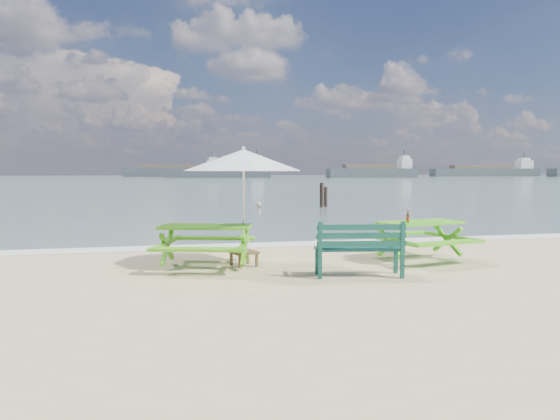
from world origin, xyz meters
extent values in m
plane|color=slate|center=(0.00, 85.00, 0.00)|extent=(300.00, 300.00, 0.00)
cube|color=silver|center=(0.00, 4.60, 0.01)|extent=(22.00, 0.90, 0.01)
cube|color=#4BA018|center=(-2.00, 1.76, 0.80)|extent=(1.88, 1.25, 0.05)
cube|color=#4BA018|center=(-1.78, 2.54, 0.48)|extent=(1.75, 0.76, 0.05)
cube|color=#4BA018|center=(-2.21, 0.98, 0.48)|extent=(1.75, 0.76, 0.05)
cube|color=#4BA018|center=(-2.00, 1.76, 0.37)|extent=(1.82, 1.37, 0.73)
cube|color=#49B31B|center=(2.42, 1.61, 0.79)|extent=(1.86, 1.18, 0.05)
cube|color=#49B31B|center=(2.24, 2.39, 0.47)|extent=(1.74, 0.69, 0.05)
cube|color=#49B31B|center=(2.61, 0.82, 0.47)|extent=(1.74, 0.69, 0.05)
cube|color=#49B31B|center=(2.42, 1.61, 0.37)|extent=(1.79, 1.31, 0.73)
cube|color=#0F3E33|center=(0.59, 0.35, 0.49)|extent=(1.61, 0.73, 0.04)
cube|color=#0F3E33|center=(0.55, 0.11, 0.75)|extent=(1.54, 0.32, 0.40)
cube|color=#0F3E33|center=(0.59, 0.35, 0.24)|extent=(1.51, 0.78, 0.49)
cube|color=brown|center=(-1.25, 1.76, 0.28)|extent=(0.59, 0.59, 0.05)
cube|color=brown|center=(-1.25, 1.76, 0.13)|extent=(0.52, 0.52, 0.26)
cylinder|color=silver|center=(-1.25, 1.76, 1.11)|extent=(0.05, 0.05, 2.21)
cone|color=silver|center=(-1.25, 1.76, 2.08)|extent=(2.93, 2.93, 0.42)
cylinder|color=brown|center=(2.02, 1.37, 0.90)|extent=(0.06, 0.06, 0.15)
cylinder|color=brown|center=(2.02, 1.37, 1.04)|extent=(0.03, 0.03, 0.07)
cylinder|color=red|center=(2.02, 1.37, 0.90)|extent=(0.07, 0.07, 0.06)
imported|color=tan|center=(1.93, 17.35, -0.47)|extent=(0.65, 0.50, 1.60)
cylinder|color=black|center=(5.12, 17.24, 0.51)|extent=(0.20, 0.20, 1.43)
cylinder|color=black|center=(5.52, 17.84, 0.40)|extent=(0.18, 0.18, 1.21)
cube|color=#3A4145|center=(44.95, 107.55, 1.00)|extent=(20.71, 4.83, 2.20)
cube|color=silver|center=(52.75, 107.24, 3.20)|extent=(2.59, 3.10, 2.20)
cube|color=#3A4145|center=(10.69, 113.83, 1.00)|extent=(23.73, 6.91, 2.20)
cube|color=silver|center=(19.52, 112.71, 3.20)|extent=(3.16, 3.33, 2.20)
cube|color=#3A4145|center=(83.85, 122.82, 1.00)|extent=(30.53, 5.39, 2.20)
cube|color=silver|center=(95.38, 122.29, 3.20)|extent=(3.78, 3.16, 2.20)
cube|color=#3A4145|center=(1.73, 131.82, 1.00)|extent=(25.64, 7.30, 2.20)
cube|color=silver|center=(11.28, 130.55, 3.20)|extent=(3.41, 3.37, 2.20)
camera|label=1|loc=(-2.91, -8.72, 1.90)|focal=35.00mm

